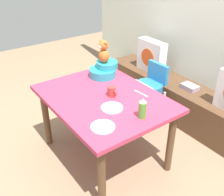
% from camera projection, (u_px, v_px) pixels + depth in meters
% --- Properties ---
extents(ground_plane, '(8.00, 8.00, 0.00)m').
position_uv_depth(ground_plane, '(105.00, 155.00, 2.96)').
color(ground_plane, '#8C7256').
extents(back_wall, '(4.40, 0.10, 2.60)m').
position_uv_depth(back_wall, '(212.00, 16.00, 3.07)').
color(back_wall, silver).
rests_on(back_wall, ground_plane).
extents(window_bench, '(2.60, 0.44, 0.46)m').
position_uv_depth(window_bench, '(183.00, 103.00, 3.47)').
color(window_bench, brown).
rests_on(window_bench, ground_plane).
extents(pillow_floral_left, '(0.44, 0.15, 0.44)m').
position_uv_depth(pillow_floral_left, '(151.00, 56.00, 3.68)').
color(pillow_floral_left, silver).
rests_on(pillow_floral_left, window_bench).
extents(book_stack, '(0.20, 0.14, 0.06)m').
position_uv_depth(book_stack, '(190.00, 87.00, 3.30)').
color(book_stack, '#9B8CA4').
rests_on(book_stack, window_bench).
extents(dining_table, '(1.29, 0.99, 0.74)m').
position_uv_depth(dining_table, '(104.00, 105.00, 2.64)').
color(dining_table, '#B73351').
rests_on(dining_table, ground_plane).
extents(highchair, '(0.34, 0.45, 0.79)m').
position_uv_depth(highchair, '(150.00, 86.00, 3.25)').
color(highchair, '#2672B2').
rests_on(highchair, ground_plane).
extents(infant_seat_teal, '(0.30, 0.33, 0.16)m').
position_uv_depth(infant_seat_teal, '(104.00, 70.00, 2.96)').
color(infant_seat_teal, teal).
rests_on(infant_seat_teal, dining_table).
extents(teddy_bear, '(0.13, 0.12, 0.25)m').
position_uv_depth(teddy_bear, '(104.00, 52.00, 2.86)').
color(teddy_bear, '#B36029').
rests_on(teddy_bear, infant_seat_teal).
extents(ketchup_bottle, '(0.07, 0.07, 0.18)m').
position_uv_depth(ketchup_bottle, '(142.00, 109.00, 2.23)').
color(ketchup_bottle, '#4C8C33').
rests_on(ketchup_bottle, dining_table).
extents(coffee_mug, '(0.12, 0.08, 0.09)m').
position_uv_depth(coffee_mug, '(112.00, 91.00, 2.58)').
color(coffee_mug, '#9E332D').
rests_on(coffee_mug, dining_table).
extents(dinner_plate_near, '(0.20, 0.20, 0.01)m').
position_uv_depth(dinner_plate_near, '(112.00, 108.00, 2.40)').
color(dinner_plate_near, white).
rests_on(dinner_plate_near, dining_table).
extents(dinner_plate_far, '(0.20, 0.20, 0.01)m').
position_uv_depth(dinner_plate_far, '(103.00, 127.00, 2.15)').
color(dinner_plate_far, white).
rests_on(dinner_plate_far, dining_table).
extents(table_fork, '(0.17, 0.03, 0.01)m').
position_uv_depth(table_fork, '(141.00, 94.00, 2.63)').
color(table_fork, silver).
rests_on(table_fork, dining_table).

